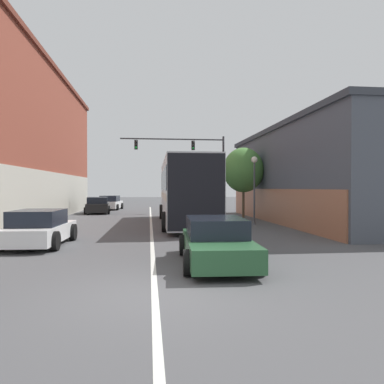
# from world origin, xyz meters

# --- Properties ---
(ground_plane) EXTENTS (160.00, 160.00, 0.00)m
(ground_plane) POSITION_xyz_m (0.00, 0.00, 0.00)
(ground_plane) COLOR #4C4C4F
(lane_center_line) EXTENTS (0.14, 40.63, 0.01)m
(lane_center_line) POSITION_xyz_m (0.00, 14.31, 0.00)
(lane_center_line) COLOR silver
(lane_center_line) RESTS_ON ground_plane
(building_right_storefront) EXTENTS (7.76, 18.99, 5.98)m
(building_right_storefront) POSITION_xyz_m (11.19, 15.22, 3.11)
(building_right_storefront) COLOR #4C515B
(building_right_storefront) RESTS_ON ground_plane
(bus) EXTENTS (3.04, 12.54, 3.73)m
(bus) POSITION_xyz_m (2.01, 14.61, 2.09)
(bus) COLOR #B7B7BC
(bus) RESTS_ON ground_plane
(hatchback_foreground) EXTENTS (2.18, 4.66, 1.29)m
(hatchback_foreground) POSITION_xyz_m (1.80, 2.98, 0.62)
(hatchback_foreground) COLOR #285633
(hatchback_foreground) RESTS_ON ground_plane
(parked_car_left_near) EXTENTS (2.33, 4.33, 1.38)m
(parked_car_left_near) POSITION_xyz_m (-4.45, 24.72, 0.65)
(parked_car_left_near) COLOR black
(parked_car_left_near) RESTS_ON ground_plane
(parked_car_left_mid) EXTENTS (2.13, 4.22, 1.34)m
(parked_car_left_mid) POSITION_xyz_m (-4.17, 6.91, 0.64)
(parked_car_left_mid) COLOR silver
(parked_car_left_mid) RESTS_ON ground_plane
(parked_car_left_far) EXTENTS (2.35, 4.11, 1.39)m
(parked_car_left_far) POSITION_xyz_m (-3.94, 30.13, 0.65)
(parked_car_left_far) COLOR silver
(parked_car_left_far) RESTS_ON ground_plane
(traffic_signal_gantry) EXTENTS (8.99, 0.36, 6.65)m
(traffic_signal_gantry) POSITION_xyz_m (3.67, 24.62, 4.86)
(traffic_signal_gantry) COLOR #333338
(traffic_signal_gantry) RESTS_ON ground_plane
(street_lamp) EXTENTS (0.38, 0.38, 4.00)m
(street_lamp) POSITION_xyz_m (6.01, 13.75, 2.62)
(street_lamp) COLOR #47474C
(street_lamp) RESTS_ON ground_plane
(street_tree_near) EXTENTS (2.76, 2.48, 4.89)m
(street_tree_near) POSITION_xyz_m (6.25, 17.28, 3.37)
(street_tree_near) COLOR brown
(street_tree_near) RESTS_ON ground_plane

